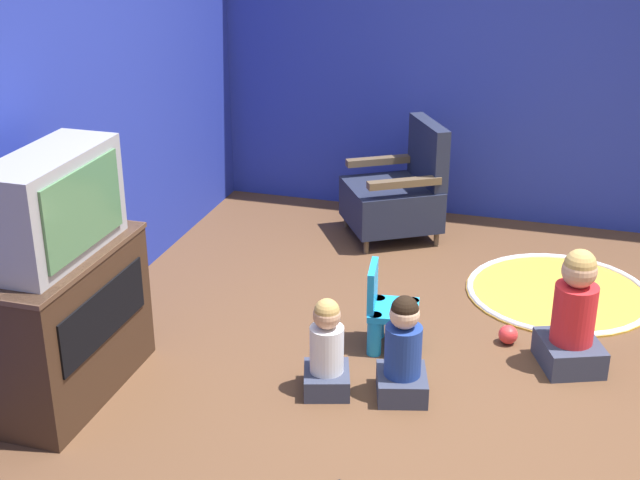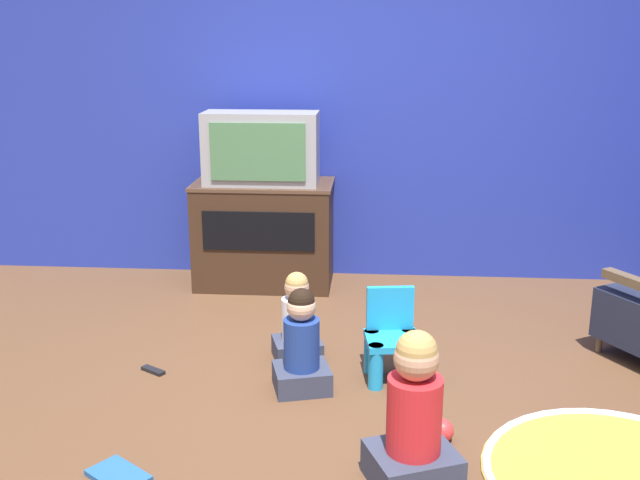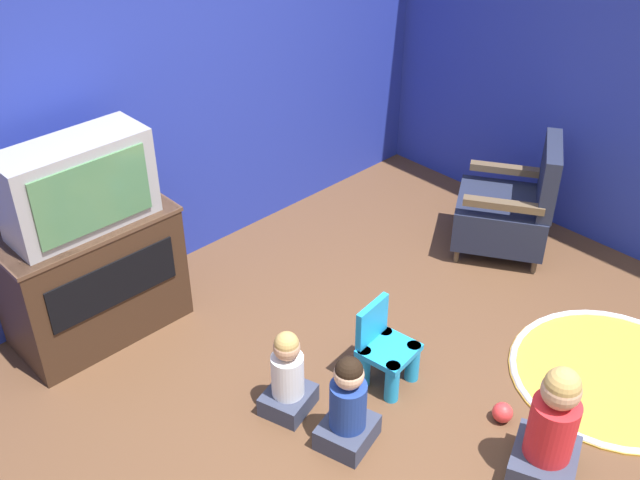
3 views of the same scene
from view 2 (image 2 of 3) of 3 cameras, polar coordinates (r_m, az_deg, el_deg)
ground_plane at (r=3.87m, az=2.84°, el=-12.17°), size 30.00×30.00×0.00m
wall_back at (r=5.57m, az=0.62°, el=10.38°), size 5.42×0.12×2.58m
tv_cabinet at (r=5.44m, az=-4.28°, el=0.59°), size 0.99×0.54×0.76m
television at (r=5.26m, az=-4.50°, el=6.97°), size 0.79×0.33×0.50m
yellow_kid_chair at (r=4.04m, az=5.50°, el=-7.88°), size 0.32×0.30×0.48m
play_mat at (r=3.51m, az=21.91°, el=-16.40°), size 1.15×1.15×0.04m
child_watching_left at (r=3.13m, az=7.18°, el=-13.40°), size 0.43×0.41×0.68m
child_watching_center at (r=4.24m, az=-1.76°, el=-6.25°), size 0.32×0.30×0.52m
child_watching_right at (r=3.88m, az=-1.41°, el=-8.12°), size 0.34×0.31×0.56m
toy_ball at (r=3.55m, az=9.27°, el=-14.14°), size 0.11×0.11×0.11m
book at (r=3.39m, az=-15.10°, el=-16.95°), size 0.30×0.28×0.02m
remote_control at (r=4.26m, az=-12.60°, el=-9.68°), size 0.15×0.12×0.02m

